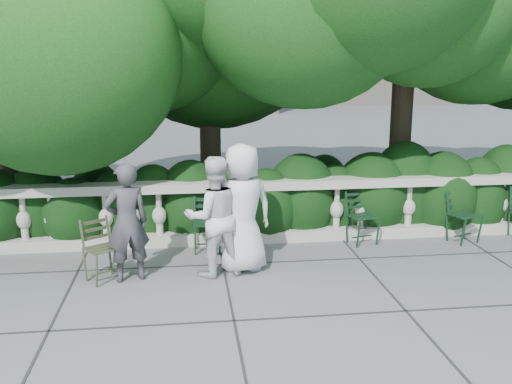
{
  "coord_description": "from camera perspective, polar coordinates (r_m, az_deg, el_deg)",
  "views": [
    {
      "loc": [
        -0.99,
        -6.84,
        2.85
      ],
      "look_at": [
        0.0,
        1.0,
        1.0
      ],
      "focal_mm": 40.0,
      "sensor_mm": 36.0,
      "label": 1
    }
  ],
  "objects": [
    {
      "name": "ground",
      "position": [
        7.48,
        0.97,
        -9.23
      ],
      "size": [
        90.0,
        90.0,
        0.0
      ],
      "primitive_type": "plane",
      "color": "#515458",
      "rests_on": "ground"
    },
    {
      "name": "balustrade",
      "position": [
        9.01,
        -0.64,
        -2.03
      ],
      "size": [
        12.0,
        0.44,
        1.0
      ],
      "color": "#9E998E",
      "rests_on": "ground"
    },
    {
      "name": "shrub_hedge",
      "position": [
        10.29,
        -1.4,
        -2.9
      ],
      "size": [
        15.0,
        2.6,
        1.7
      ],
      "primitive_type": null,
      "color": "black",
      "rests_on": "ground"
    },
    {
      "name": "chair_c",
      "position": [
        9.09,
        11.01,
        -5.35
      ],
      "size": [
        0.56,
        0.58,
        0.84
      ],
      "primitive_type": null,
      "rotation": [
        0.0,
        0.0,
        0.28
      ],
      "color": "black",
      "rests_on": "ground"
    },
    {
      "name": "chair_d",
      "position": [
        8.58,
        -4.87,
        -6.27
      ],
      "size": [
        0.46,
        0.5,
        0.84
      ],
      "primitive_type": null,
      "rotation": [
        0.0,
        0.0,
        -0.05
      ],
      "color": "black",
      "rests_on": "ground"
    },
    {
      "name": "chair_f",
      "position": [
        9.61,
        20.54,
        -4.94
      ],
      "size": [
        0.58,
        0.6,
        0.84
      ],
      "primitive_type": null,
      "rotation": [
        0.0,
        0.0,
        0.35
      ],
      "color": "black",
      "rests_on": "ground"
    },
    {
      "name": "chair_weathered",
      "position": [
        7.73,
        -14.41,
        -8.89
      ],
      "size": [
        0.63,
        0.64,
        0.84
      ],
      "primitive_type": null,
      "rotation": [
        0.0,
        0.0,
        0.59
      ],
      "color": "black",
      "rests_on": "ground"
    },
    {
      "name": "person_businessman",
      "position": [
        7.68,
        -1.39,
        -1.66
      ],
      "size": [
        0.99,
        0.78,
        1.77
      ],
      "primitive_type": "imported",
      "rotation": [
        0.0,
        0.0,
        3.42
      ],
      "color": "silver",
      "rests_on": "ground"
    },
    {
      "name": "person_woman_grey",
      "position": [
        7.56,
        -12.79,
        -3.0
      ],
      "size": [
        0.66,
        0.54,
        1.57
      ],
      "primitive_type": "imported",
      "rotation": [
        0.0,
        0.0,
        3.46
      ],
      "color": "#39383D",
      "rests_on": "ground"
    },
    {
      "name": "person_casual_man",
      "position": [
        7.58,
        -4.25,
        -2.47
      ],
      "size": [
        0.89,
        0.76,
        1.62
      ],
      "primitive_type": "imported",
      "rotation": [
        0.0,
        0.0,
        3.34
      ],
      "color": "silver",
      "rests_on": "ground"
    }
  ]
}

